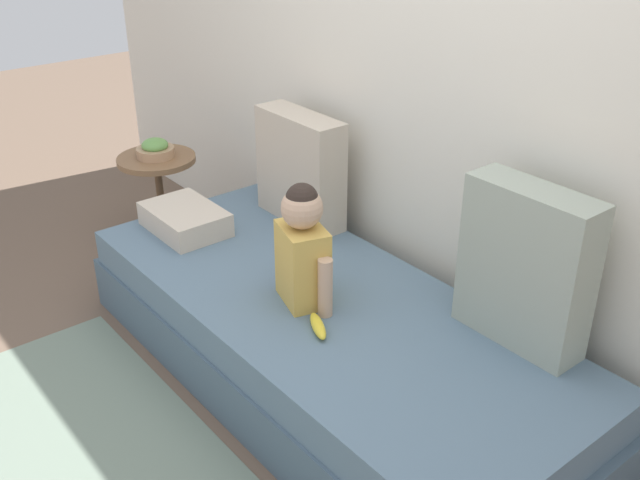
% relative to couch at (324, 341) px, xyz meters
% --- Properties ---
extents(ground_plane, '(12.00, 12.00, 0.00)m').
position_rel_couch_xyz_m(ground_plane, '(0.00, 0.00, -0.20)').
color(ground_plane, brown).
extents(back_wall, '(5.50, 0.10, 2.21)m').
position_rel_couch_xyz_m(back_wall, '(0.00, 0.60, 0.91)').
color(back_wall, silver).
rests_on(back_wall, ground).
extents(couch, '(2.30, 0.95, 0.40)m').
position_rel_couch_xyz_m(couch, '(0.00, 0.00, 0.00)').
color(couch, '#495F70').
rests_on(couch, ground).
extents(throw_pillow_left, '(0.48, 0.16, 0.52)m').
position_rel_couch_xyz_m(throw_pillow_left, '(-0.63, 0.37, 0.46)').
color(throw_pillow_left, '#C1B29E').
rests_on(throw_pillow_left, couch).
extents(throw_pillow_right, '(0.47, 0.16, 0.58)m').
position_rel_couch_xyz_m(throw_pillow_right, '(0.63, 0.37, 0.49)').
color(throw_pillow_right, '#99A393').
rests_on(throw_pillow_right, couch).
extents(toddler, '(0.33, 0.21, 0.49)m').
position_rel_couch_xyz_m(toddler, '(-0.05, -0.07, 0.44)').
color(toddler, gold).
rests_on(toddler, couch).
extents(banana, '(0.17, 0.11, 0.04)m').
position_rel_couch_xyz_m(banana, '(0.15, -0.15, 0.22)').
color(banana, yellow).
rests_on(banana, couch).
extents(folded_blanket, '(0.40, 0.28, 0.11)m').
position_rel_couch_xyz_m(folded_blanket, '(-0.87, -0.12, 0.26)').
color(folded_blanket, beige).
rests_on(folded_blanket, couch).
extents(side_table, '(0.41, 0.41, 0.53)m').
position_rel_couch_xyz_m(side_table, '(-1.49, 0.07, 0.21)').
color(side_table, brown).
rests_on(side_table, ground).
extents(fruit_bowl, '(0.20, 0.20, 0.10)m').
position_rel_couch_xyz_m(fruit_bowl, '(-1.49, 0.07, 0.38)').
color(fruit_bowl, tan).
rests_on(fruit_bowl, side_table).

